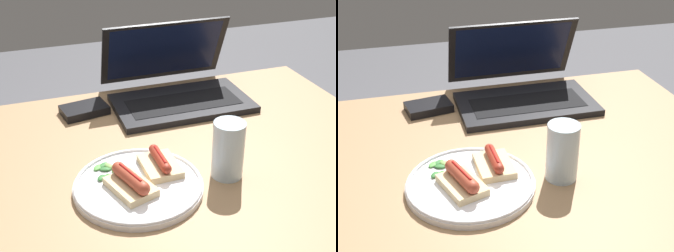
{
  "view_description": "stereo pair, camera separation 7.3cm",
  "coord_description": "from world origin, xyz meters",
  "views": [
    {
      "loc": [
        -0.29,
        -0.87,
        1.28
      ],
      "look_at": [
        0.03,
        0.03,
        0.77
      ],
      "focal_mm": 50.0,
      "sensor_mm": 36.0,
      "label": 1
    },
    {
      "loc": [
        -0.22,
        -0.89,
        1.28
      ],
      "look_at": [
        0.03,
        0.03,
        0.77
      ],
      "focal_mm": 50.0,
      "sensor_mm": 36.0,
      "label": 2
    }
  ],
  "objects": [
    {
      "name": "external_drive",
      "position": [
        -0.13,
        0.28,
        0.72
      ],
      "size": [
        0.13,
        0.1,
        0.02
      ],
      "rotation": [
        0.0,
        0.0,
        0.17
      ],
      "color": "black",
      "rests_on": "desk"
    },
    {
      "name": "sausage_toast_left",
      "position": [
        -0.02,
        -0.07,
        0.73
      ],
      "size": [
        0.08,
        0.11,
        0.04
      ],
      "rotation": [
        0.0,
        0.0,
        1.58
      ],
      "color": "#D6B784",
      "rests_on": "plate"
    },
    {
      "name": "sausage_toast_middle",
      "position": [
        -0.1,
        -0.12,
        0.74
      ],
      "size": [
        0.1,
        0.12,
        0.05
      ],
      "rotation": [
        0.0,
        0.0,
        1.89
      ],
      "color": "#D6B784",
      "rests_on": "plate"
    },
    {
      "name": "laptop",
      "position": [
        0.14,
        0.28,
        0.74
      ],
      "size": [
        0.38,
        0.31,
        0.21
      ],
      "color": "black",
      "rests_on": "desk"
    },
    {
      "name": "drinking_glass",
      "position": [
        0.11,
        -0.12,
        0.77
      ],
      "size": [
        0.07,
        0.07,
        0.13
      ],
      "color": "silver",
      "rests_on": "desk"
    },
    {
      "name": "plate",
      "position": [
        -0.08,
        -0.1,
        0.72
      ],
      "size": [
        0.27,
        0.27,
        0.02
      ],
      "color": "silver",
      "rests_on": "desk"
    },
    {
      "name": "desk",
      "position": [
        0.0,
        0.0,
        0.63
      ],
      "size": [
        1.18,
        0.81,
        0.71
      ],
      "color": "#93704C",
      "rests_on": "ground_plane"
    },
    {
      "name": "salad_pile",
      "position": [
        -0.14,
        -0.03,
        0.72
      ],
      "size": [
        0.06,
        0.07,
        0.01
      ],
      "color": "#4C8E3D",
      "rests_on": "plate"
    }
  ]
}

